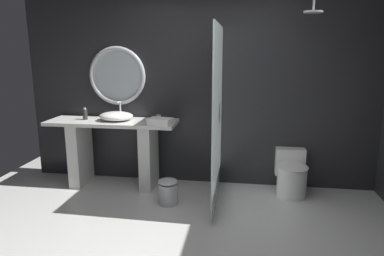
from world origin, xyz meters
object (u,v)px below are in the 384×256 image
object	(u,v)px
vessel_sink	(116,116)
folded_hand_towel	(160,122)
soap_dispenser	(85,114)
toilet	(291,175)
rain_shower_head	(313,10)
round_wall_mirror	(117,76)
tumbler_cup	(159,118)
waste_bin	(168,191)

from	to	relation	value
vessel_sink	folded_hand_towel	distance (m)	0.66
soap_dispenser	toilet	distance (m)	2.80
rain_shower_head	folded_hand_towel	distance (m)	2.17
soap_dispenser	round_wall_mirror	bearing A→B (deg)	32.95
round_wall_mirror	tumbler_cup	bearing A→B (deg)	-21.09
folded_hand_towel	toilet	bearing A→B (deg)	7.37
waste_bin	tumbler_cup	bearing A→B (deg)	113.78
vessel_sink	soap_dispenser	size ratio (longest dim) A/B	2.83
vessel_sink	rain_shower_head	distance (m)	2.70
round_wall_mirror	toilet	xyz separation A→B (m)	(2.33, -0.22, -1.21)
round_wall_mirror	folded_hand_towel	size ratio (longest dim) A/B	2.74
tumbler_cup	round_wall_mirror	world-z (taller)	round_wall_mirror
vessel_sink	soap_dispenser	world-z (taller)	vessel_sink
tumbler_cup	round_wall_mirror	distance (m)	0.84
vessel_sink	tumbler_cup	size ratio (longest dim) A/B	5.05
waste_bin	folded_hand_towel	xyz separation A→B (m)	(-0.15, 0.31, 0.78)
round_wall_mirror	rain_shower_head	bearing A→B (deg)	-8.52
round_wall_mirror	rain_shower_head	size ratio (longest dim) A/B	2.65
vessel_sink	rain_shower_head	xyz separation A→B (m)	(2.37, -0.11, 1.28)
vessel_sink	waste_bin	bearing A→B (deg)	-31.61
round_wall_mirror	folded_hand_towel	xyz separation A→B (m)	(0.69, -0.43, -0.52)
soap_dispenser	rain_shower_head	distance (m)	3.08
waste_bin	soap_dispenser	bearing A→B (deg)	158.03
rain_shower_head	toilet	distance (m)	1.99
soap_dispenser	waste_bin	bearing A→B (deg)	-21.97
toilet	waste_bin	bearing A→B (deg)	-160.76
toilet	folded_hand_towel	xyz separation A→B (m)	(-1.64, -0.21, 0.69)
vessel_sink	round_wall_mirror	world-z (taller)	round_wall_mirror
folded_hand_towel	vessel_sink	bearing A→B (deg)	164.49
round_wall_mirror	vessel_sink	bearing A→B (deg)	-78.06
tumbler_cup	toilet	world-z (taller)	tumbler_cup
toilet	waste_bin	size ratio (longest dim) A/B	1.76
tumbler_cup	soap_dispenser	bearing A→B (deg)	-179.61
tumbler_cup	folded_hand_towel	bearing A→B (deg)	-69.87
tumbler_cup	soap_dispenser	world-z (taller)	soap_dispenser
rain_shower_head	toilet	bearing A→B (deg)	124.29
round_wall_mirror	folded_hand_towel	world-z (taller)	round_wall_mirror
vessel_sink	waste_bin	xyz separation A→B (m)	(0.79, -0.48, -0.80)
round_wall_mirror	waste_bin	world-z (taller)	round_wall_mirror
vessel_sink	waste_bin	world-z (taller)	vessel_sink
toilet	rain_shower_head	bearing A→B (deg)	-55.71
tumbler_cup	waste_bin	world-z (taller)	tumbler_cup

